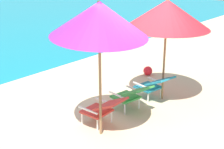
# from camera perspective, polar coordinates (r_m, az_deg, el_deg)

# --- Properties ---
(ground_plane) EXTENTS (40.00, 40.00, 0.00)m
(ground_plane) POSITION_cam_1_polar(r_m,az_deg,el_deg) (10.02, -15.72, 0.67)
(ground_plane) COLOR #CCB78E
(lounge_chair_left) EXTENTS (0.57, 0.90, 0.68)m
(lounge_chair_left) POSITION_cam_1_polar(r_m,az_deg,el_deg) (6.39, -1.59, -5.98)
(lounge_chair_left) COLOR red
(lounge_chair_left) RESTS_ON ground_plane
(lounge_chair_center) EXTENTS (0.65, 0.94, 0.68)m
(lounge_chair_center) POSITION_cam_1_polar(r_m,az_deg,el_deg) (7.01, 3.44, -3.54)
(lounge_chair_center) COLOR #338E3D
(lounge_chair_center) RESTS_ON ground_plane
(lounge_chair_right) EXTENTS (0.65, 0.94, 0.68)m
(lounge_chair_right) POSITION_cam_1_polar(r_m,az_deg,el_deg) (7.59, 7.48, -1.76)
(lounge_chair_right) COLOR teal
(lounge_chair_right) RESTS_ON ground_plane
(beach_umbrella_left) EXTENTS (2.10, 2.12, 2.60)m
(beach_umbrella_left) POSITION_cam_1_polar(r_m,az_deg,el_deg) (5.51, -2.30, 9.87)
(beach_umbrella_left) COLOR olive
(beach_umbrella_left) RESTS_ON ground_plane
(beach_umbrella_right) EXTENTS (2.48, 2.48, 2.38)m
(beach_umbrella_right) POSITION_cam_1_polar(r_m,az_deg,el_deg) (7.28, 9.79, 10.56)
(beach_umbrella_right) COLOR olive
(beach_umbrella_right) RESTS_ON ground_plane
(beach_ball) EXTENTS (0.27, 0.27, 0.27)m
(beach_ball) POSITION_cam_1_polar(r_m,az_deg,el_deg) (9.30, 6.42, 0.66)
(beach_ball) COLOR red
(beach_ball) RESTS_ON ground_plane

